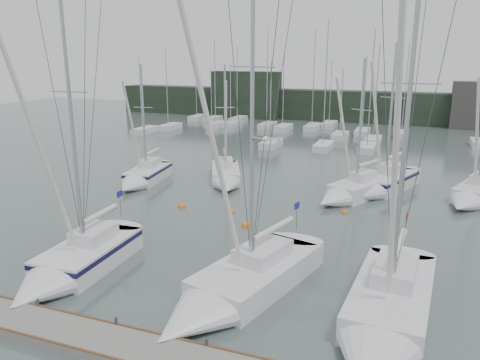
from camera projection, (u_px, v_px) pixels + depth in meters
name	position (u px, v px, depth m)	size (l,w,h in m)	color
ground	(204.00, 295.00, 21.84)	(160.00, 160.00, 0.00)	#4B5B58
dock	(147.00, 353.00, 17.28)	(24.00, 2.00, 0.40)	#62625E
far_treeline	(364.00, 107.00, 77.11)	(90.00, 4.00, 5.00)	black
far_building_left	(246.00, 95.00, 81.81)	(12.00, 3.00, 8.00)	black
mast_forest	(332.00, 132.00, 64.79)	(56.38, 23.62, 14.88)	silver
sailboat_near_left	(69.00, 267.00, 23.32)	(3.31, 9.07, 15.47)	silver
sailboat_near_center	(229.00, 293.00, 20.89)	(5.76, 10.87, 17.63)	silver
sailboat_near_right	(384.00, 323.00, 18.48)	(3.86, 11.12, 16.63)	silver
sailboat_mid_a	(142.00, 178.00, 40.32)	(3.41, 8.03, 10.85)	silver
sailboat_mid_b	(226.00, 178.00, 40.33)	(5.40, 8.21, 10.81)	silver
sailboat_mid_c	(349.00, 193.00, 35.90)	(5.51, 8.08, 11.37)	silver
sailboat_mid_d	(379.00, 185.00, 37.80)	(5.83, 9.31, 12.69)	silver
sailboat_mid_e	(473.00, 196.00, 35.10)	(5.09, 8.23, 11.47)	silver
buoy_a	(246.00, 226.00, 30.64)	(0.64, 0.64, 0.64)	orange
buoy_b	(345.00, 213.00, 33.13)	(0.51, 0.51, 0.51)	orange
buoy_c	(182.00, 207.00, 34.44)	(0.64, 0.64, 0.64)	orange
seagull	(266.00, 139.00, 16.56)	(0.92, 0.43, 0.18)	silver
buoy_d	(232.00, 212.00, 33.25)	(0.49, 0.49, 0.49)	orange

